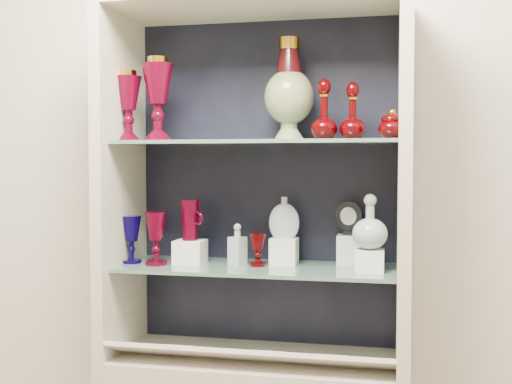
% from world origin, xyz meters
% --- Properties ---
extents(wall_back, '(3.50, 0.02, 2.80)m').
position_xyz_m(wall_back, '(0.00, 1.75, 1.40)').
color(wall_back, silver).
rests_on(wall_back, ground).
extents(cabinet_back_panel, '(0.98, 0.02, 1.15)m').
position_xyz_m(cabinet_back_panel, '(0.00, 1.72, 1.32)').
color(cabinet_back_panel, black).
rests_on(cabinet_back_panel, cabinet_base).
extents(cabinet_side_left, '(0.04, 0.40, 1.15)m').
position_xyz_m(cabinet_side_left, '(-0.48, 1.53, 1.32)').
color(cabinet_side_left, '#B9B09E').
rests_on(cabinet_side_left, cabinet_base).
extents(cabinet_side_right, '(0.04, 0.40, 1.15)m').
position_xyz_m(cabinet_side_right, '(0.48, 1.53, 1.32)').
color(cabinet_side_right, '#B9B09E').
rests_on(cabinet_side_right, cabinet_base).
extents(cabinet_top_cap, '(1.00, 0.40, 0.04)m').
position_xyz_m(cabinet_top_cap, '(0.00, 1.53, 1.92)').
color(cabinet_top_cap, '#B9B09E').
rests_on(cabinet_top_cap, cabinet_side_left).
extents(shelf_lower, '(0.92, 0.34, 0.01)m').
position_xyz_m(shelf_lower, '(0.00, 1.55, 1.04)').
color(shelf_lower, slate).
rests_on(shelf_lower, cabinet_side_left).
extents(shelf_upper, '(0.92, 0.34, 0.01)m').
position_xyz_m(shelf_upper, '(0.00, 1.55, 1.46)').
color(shelf_upper, slate).
rests_on(shelf_upper, cabinet_side_left).
extents(label_ledge, '(0.92, 0.17, 0.09)m').
position_xyz_m(label_ledge, '(0.00, 1.42, 0.78)').
color(label_ledge, '#B9B09E').
rests_on(label_ledge, cabinet_base).
extents(label_card_0, '(0.10, 0.06, 0.03)m').
position_xyz_m(label_card_0, '(0.27, 1.42, 0.80)').
color(label_card_0, white).
rests_on(label_card_0, label_ledge).
extents(label_card_1, '(0.10, 0.06, 0.03)m').
position_xyz_m(label_card_1, '(-0.22, 1.42, 0.80)').
color(label_card_1, white).
rests_on(label_card_1, label_ledge).
extents(label_card_2, '(0.10, 0.06, 0.03)m').
position_xyz_m(label_card_2, '(0.07, 1.42, 0.80)').
color(label_card_2, white).
rests_on(label_card_2, label_ledge).
extents(pedestal_lamp_left, '(0.12, 0.12, 0.24)m').
position_xyz_m(pedestal_lamp_left, '(-0.44, 1.51, 1.59)').
color(pedestal_lamp_left, '#4F0015').
rests_on(pedestal_lamp_left, shelf_upper).
extents(pedestal_lamp_right, '(0.12, 0.12, 0.28)m').
position_xyz_m(pedestal_lamp_right, '(-0.33, 1.50, 1.61)').
color(pedestal_lamp_right, '#4F0015').
rests_on(pedestal_lamp_right, shelf_upper).
extents(enamel_urn, '(0.21, 0.21, 0.35)m').
position_xyz_m(enamel_urn, '(0.10, 1.60, 1.64)').
color(enamel_urn, '#0D3F11').
rests_on(enamel_urn, shelf_upper).
extents(ruby_decanter_a, '(0.09, 0.09, 0.22)m').
position_xyz_m(ruby_decanter_a, '(0.22, 1.55, 1.58)').
color(ruby_decanter_a, '#430001').
rests_on(ruby_decanter_a, shelf_upper).
extents(ruby_decanter_b, '(0.09, 0.09, 0.20)m').
position_xyz_m(ruby_decanter_b, '(0.31, 1.55, 1.57)').
color(ruby_decanter_b, '#430001').
rests_on(ruby_decanter_b, shelf_upper).
extents(lidded_bowl, '(0.11, 0.11, 0.10)m').
position_xyz_m(lidded_bowl, '(0.44, 1.49, 1.52)').
color(lidded_bowl, '#430001').
rests_on(lidded_bowl, shelf_upper).
extents(cobalt_goblet, '(0.07, 0.07, 0.16)m').
position_xyz_m(cobalt_goblet, '(-0.44, 1.52, 1.13)').
color(cobalt_goblet, '#06003A').
rests_on(cobalt_goblet, shelf_lower).
extents(ruby_goblet_tall, '(0.08, 0.08, 0.18)m').
position_xyz_m(ruby_goblet_tall, '(-0.34, 1.50, 1.14)').
color(ruby_goblet_tall, '#4F0015').
rests_on(ruby_goblet_tall, shelf_lower).
extents(ruby_goblet_small, '(0.07, 0.07, 0.11)m').
position_xyz_m(ruby_goblet_small, '(0.00, 1.54, 1.11)').
color(ruby_goblet_small, '#430001').
rests_on(ruby_goblet_small, shelf_lower).
extents(riser_ruby_pitcher, '(0.10, 0.10, 0.08)m').
position_xyz_m(riser_ruby_pitcher, '(-0.24, 1.55, 1.09)').
color(riser_ruby_pitcher, silver).
rests_on(riser_ruby_pitcher, shelf_lower).
extents(ruby_pitcher, '(0.12, 0.10, 0.14)m').
position_xyz_m(ruby_pitcher, '(-0.24, 1.55, 1.20)').
color(ruby_pitcher, '#4F0015').
rests_on(ruby_pitcher, riser_ruby_pitcher).
extents(clear_square_bottle, '(0.07, 0.07, 0.14)m').
position_xyz_m(clear_square_bottle, '(-0.07, 1.55, 1.12)').
color(clear_square_bottle, '#92A3A7').
rests_on(clear_square_bottle, shelf_lower).
extents(riser_flat_flask, '(0.09, 0.09, 0.09)m').
position_xyz_m(riser_flat_flask, '(0.08, 1.60, 1.09)').
color(riser_flat_flask, silver).
rests_on(riser_flat_flask, shelf_lower).
extents(flat_flask, '(0.11, 0.06, 0.15)m').
position_xyz_m(flat_flask, '(0.08, 1.60, 1.21)').
color(flat_flask, '#B0BEC7').
rests_on(flat_flask, riser_flat_flask).
extents(riser_clear_round_decanter, '(0.09, 0.09, 0.07)m').
position_xyz_m(riser_clear_round_decanter, '(0.37, 1.52, 1.08)').
color(riser_clear_round_decanter, silver).
rests_on(riser_clear_round_decanter, shelf_lower).
extents(clear_round_decanter, '(0.12, 0.12, 0.17)m').
position_xyz_m(clear_round_decanter, '(0.37, 1.52, 1.20)').
color(clear_round_decanter, '#92A3A7').
rests_on(clear_round_decanter, riser_clear_round_decanter).
extents(riser_cameo_medallion, '(0.08, 0.08, 0.10)m').
position_xyz_m(riser_cameo_medallion, '(0.30, 1.65, 1.10)').
color(riser_cameo_medallion, silver).
rests_on(riser_cameo_medallion, shelf_lower).
extents(cameo_medallion, '(0.11, 0.07, 0.12)m').
position_xyz_m(cameo_medallion, '(0.30, 1.65, 1.21)').
color(cameo_medallion, black).
rests_on(cameo_medallion, riser_cameo_medallion).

